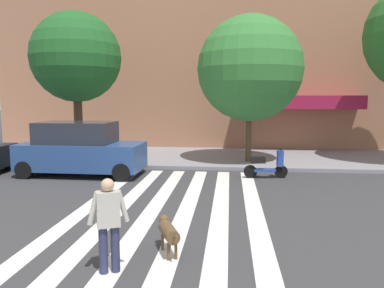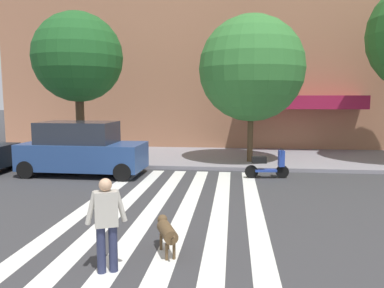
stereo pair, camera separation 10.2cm
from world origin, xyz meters
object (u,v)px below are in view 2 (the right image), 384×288
at_px(parked_scooter, 267,165).
at_px(dog_on_leash, 167,231).
at_px(street_tree_middle, 251,69).
at_px(pedestrian_dog_walker, 106,220).
at_px(street_tree_nearest, 78,58).
at_px(parked_car_behind_first, 82,149).

xyz_separation_m(parked_scooter, dog_on_leash, (-2.50, -7.10, -0.03)).
distance_m(street_tree_middle, pedestrian_dog_walker, 11.61).
distance_m(street_tree_nearest, dog_on_leash, 11.72).
distance_m(parked_scooter, street_tree_middle, 4.70).
bearing_deg(street_tree_nearest, street_tree_middle, 4.06).
bearing_deg(street_tree_nearest, parked_car_behind_first, -66.43).
height_order(parked_scooter, pedestrian_dog_walker, pedestrian_dog_walker).
xyz_separation_m(parked_car_behind_first, street_tree_middle, (6.55, 2.97, 3.23)).
height_order(street_tree_nearest, dog_on_leash, street_tree_nearest).
bearing_deg(dog_on_leash, parked_car_behind_first, 123.52).
bearing_deg(pedestrian_dog_walker, parked_car_behind_first, 115.47).
distance_m(parked_car_behind_first, street_tree_nearest, 4.58).
bearing_deg(dog_on_leash, street_tree_nearest, 121.11).
relative_size(street_tree_nearest, dog_on_leash, 6.18).
bearing_deg(pedestrian_dog_walker, dog_on_leash, 45.35).
height_order(street_tree_middle, dog_on_leash, street_tree_middle).
bearing_deg(parked_car_behind_first, street_tree_middle, 24.41).
bearing_deg(street_tree_nearest, pedestrian_dog_walker, -64.97).
bearing_deg(pedestrian_dog_walker, street_tree_middle, 75.18).
distance_m(parked_scooter, dog_on_leash, 7.53).
xyz_separation_m(parked_car_behind_first, dog_on_leash, (4.58, -6.91, -0.56)).
height_order(pedestrian_dog_walker, dog_on_leash, pedestrian_dog_walker).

